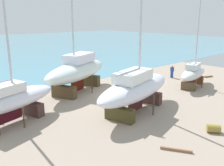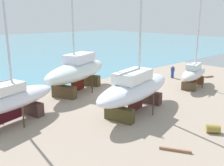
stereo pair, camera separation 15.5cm
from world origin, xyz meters
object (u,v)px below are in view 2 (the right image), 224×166
(sailboat_small_center, at_px, (78,70))
(barrel_ochre, at_px, (134,85))
(sailboat_far_slipway, at_px, (8,100))
(barrel_rust_far, at_px, (213,129))
(sailboat_large_starboard, at_px, (136,88))
(worker, at_px, (173,71))
(sailboat_mid_port, at_px, (194,73))

(sailboat_small_center, distance_m, barrel_ochre, 6.71)
(sailboat_far_slipway, distance_m, barrel_rust_far, 15.14)
(sailboat_large_starboard, relative_size, barrel_rust_far, 16.85)
(worker, bearing_deg, sailboat_large_starboard, -38.67)
(worker, bearing_deg, barrel_rust_far, -15.69)
(sailboat_large_starboard, distance_m, barrel_ochre, 7.63)
(sailboat_large_starboard, distance_m, sailboat_small_center, 8.42)
(sailboat_far_slipway, height_order, worker, sailboat_far_slipway)
(sailboat_mid_port, height_order, sailboat_far_slipway, sailboat_far_slipway)
(sailboat_large_starboard, xyz_separation_m, barrel_rust_far, (1.00, -6.58, -1.81))
(barrel_rust_far, bearing_deg, sailboat_small_center, 94.59)
(sailboat_large_starboard, bearing_deg, sailboat_small_center, 77.62)
(sailboat_small_center, height_order, barrel_ochre, sailboat_small_center)
(sailboat_large_starboard, bearing_deg, worker, 7.98)
(sailboat_far_slipway, xyz_separation_m, barrel_ochre, (14.34, 0.54, -1.61))
(sailboat_large_starboard, height_order, sailboat_small_center, sailboat_large_starboard)
(sailboat_mid_port, xyz_separation_m, sailboat_small_center, (-11.03, 7.58, 0.70))
(sailboat_large_starboard, height_order, barrel_ochre, sailboat_large_starboard)
(sailboat_small_center, distance_m, barrel_rust_far, 15.18)
(barrel_ochre, bearing_deg, sailboat_mid_port, -38.18)
(sailboat_mid_port, bearing_deg, sailboat_small_center, 129.90)
(sailboat_far_slipway, bearing_deg, barrel_rust_far, -64.34)
(sailboat_large_starboard, relative_size, sailboat_small_center, 1.02)
(sailboat_far_slipway, xyz_separation_m, worker, (21.85, 0.46, -1.02))
(sailboat_large_starboard, relative_size, sailboat_far_slipway, 1.10)
(sailboat_mid_port, bearing_deg, barrel_ochre, 126.23)
(worker, distance_m, barrel_ochre, 7.53)
(sailboat_large_starboard, xyz_separation_m, worker, (12.81, 5.10, -1.24))
(worker, xyz_separation_m, barrel_rust_far, (-11.80, -11.68, -0.57))
(sailboat_mid_port, xyz_separation_m, barrel_rust_far, (-9.83, -7.41, -1.35))
(sailboat_far_slipway, xyz_separation_m, barrel_rust_far, (10.04, -11.22, -1.59))
(sailboat_far_slipway, distance_m, worker, 21.87)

